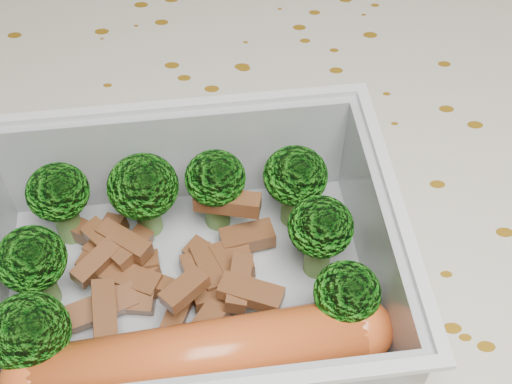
{
  "coord_description": "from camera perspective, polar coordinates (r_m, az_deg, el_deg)",
  "views": [
    {
      "loc": [
        0.01,
        -0.23,
        1.07
      ],
      "look_at": [
        0.0,
        0.0,
        0.78
      ],
      "focal_mm": 50.0,
      "sensor_mm": 36.0,
      "label": 1
    }
  ],
  "objects": [
    {
      "name": "dining_table",
      "position": [
        0.46,
        -0.52,
        -9.25
      ],
      "size": [
        1.4,
        0.9,
        0.75
      ],
      "color": "brown",
      "rests_on": "ground"
    },
    {
      "name": "tablecloth",
      "position": [
        0.42,
        -0.57,
        -5.86
      ],
      "size": [
        1.46,
        0.96,
        0.19
      ],
      "color": "beige",
      "rests_on": "dining_table"
    },
    {
      "name": "lunch_container",
      "position": [
        0.34,
        -5.63,
        -7.13
      ],
      "size": [
        0.22,
        0.18,
        0.07
      ],
      "color": "silver",
      "rests_on": "tablecloth"
    },
    {
      "name": "broccoli_florets",
      "position": [
        0.34,
        -6.76,
        -3.26
      ],
      "size": [
        0.18,
        0.12,
        0.05
      ],
      "color": "#608C3F",
      "rests_on": "lunch_container"
    },
    {
      "name": "meat_pile",
      "position": [
        0.36,
        -7.28,
        -6.06
      ],
      "size": [
        0.12,
        0.08,
        0.03
      ],
      "color": "brown",
      "rests_on": "lunch_container"
    },
    {
      "name": "sausage",
      "position": [
        0.32,
        -4.4,
        -12.99
      ],
      "size": [
        0.17,
        0.06,
        0.03
      ],
      "color": "#CC5320",
      "rests_on": "lunch_container"
    }
  ]
}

